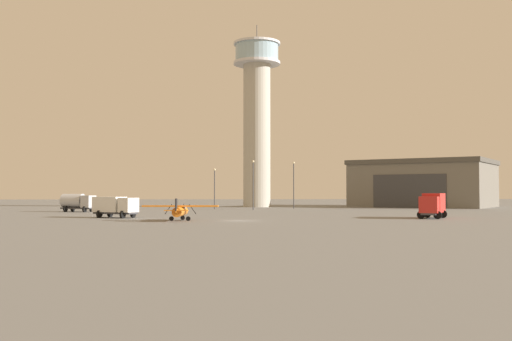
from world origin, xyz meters
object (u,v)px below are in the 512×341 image
(truck_box_red, at_px, (433,204))
(light_post_west, at_px, (294,181))
(light_post_east, at_px, (215,185))
(truck_fuel_tanker_silver, at_px, (78,202))
(light_post_north, at_px, (253,181))
(control_tower, at_px, (257,112))
(truck_box_white, at_px, (115,206))
(airplane_orange, at_px, (180,210))

(truck_box_red, height_order, light_post_west, light_post_west)
(truck_box_red, bearing_deg, light_post_east, -114.75)
(truck_fuel_tanker_silver, height_order, light_post_north, light_post_north)
(control_tower, relative_size, truck_box_white, 6.64)
(airplane_orange, height_order, light_post_east, light_post_east)
(control_tower, bearing_deg, airplane_orange, -103.01)
(truck_fuel_tanker_silver, bearing_deg, truck_box_white, -47.07)
(control_tower, xyz_separation_m, light_post_north, (-2.49, -20.78, -15.85))
(truck_box_white, bearing_deg, truck_fuel_tanker_silver, 141.26)
(control_tower, xyz_separation_m, truck_box_white, (-23.13, -52.81, -19.78))
(airplane_orange, relative_size, light_post_east, 1.13)
(control_tower, xyz_separation_m, light_post_east, (-9.66, -16.17, -16.58))
(truck_box_red, relative_size, light_post_west, 0.66)
(truck_box_white, height_order, light_post_west, light_post_west)
(truck_fuel_tanker_silver, distance_m, light_post_east, 26.87)
(light_post_west, bearing_deg, control_tower, 115.71)
(truck_box_white, relative_size, light_post_west, 0.65)
(truck_box_white, bearing_deg, airplane_orange, -17.35)
(truck_box_red, distance_m, light_post_east, 49.84)
(airplane_orange, xyz_separation_m, truck_box_red, (31.88, 4.14, 0.54))
(control_tower, relative_size, airplane_orange, 4.58)
(truck_fuel_tanker_silver, distance_m, truck_box_red, 58.00)
(control_tower, bearing_deg, truck_fuel_tanker_silver, -138.35)
(truck_box_white, bearing_deg, light_post_east, 98.47)
(control_tower, height_order, light_post_east, control_tower)
(truck_box_red, bearing_deg, truck_box_white, -64.93)
(control_tower, xyz_separation_m, truck_fuel_tanker_silver, (-32.92, -29.27, -19.65))
(truck_fuel_tanker_silver, relative_size, light_post_north, 0.65)
(truck_fuel_tanker_silver, relative_size, light_post_west, 0.64)
(light_post_north, bearing_deg, truck_box_red, -61.55)
(airplane_orange, height_order, truck_fuel_tanker_silver, truck_fuel_tanker_silver)
(truck_fuel_tanker_silver, height_order, light_post_east, light_post_east)
(light_post_east, relative_size, light_post_north, 0.85)
(truck_fuel_tanker_silver, xyz_separation_m, light_post_west, (39.25, 16.12, 3.88))
(truck_fuel_tanker_silver, bearing_deg, light_post_east, 49.72)
(control_tower, bearing_deg, light_post_east, -120.84)
(control_tower, bearing_deg, truck_box_white, -113.65)
(light_post_east, bearing_deg, truck_fuel_tanker_silver, -150.61)
(light_post_west, distance_m, light_post_east, 16.29)
(airplane_orange, xyz_separation_m, light_post_west, (20.64, 48.79, 4.35))
(truck_box_red, height_order, light_post_north, light_post_north)
(light_post_west, height_order, light_post_north, light_post_west)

